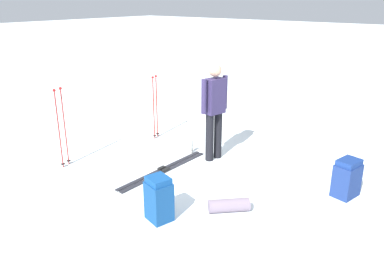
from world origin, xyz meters
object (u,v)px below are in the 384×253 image
Objects in this scene: backpack_large_dark at (159,199)px; backpack_bright at (347,178)px; ski_poles_planted_near at (155,104)px; thermos_bottle at (191,146)px; ski_pair_near at (164,170)px; ski_poles_planted_far at (61,124)px; sleeping_mat_rolled at (229,205)px; skier_standing at (214,107)px.

backpack_large_dark reaches higher than backpack_bright.
ski_poles_planted_near is 4.96× the size of thermos_bottle.
backpack_large_dark reaches higher than ski_pair_near.
ski_poles_planted_near reaches higher than backpack_large_dark.
backpack_bright is 2.17× the size of thermos_bottle.
ski_poles_planted_far reaches higher than ski_poles_planted_near.
sleeping_mat_rolled is (0.39, 1.54, 0.08)m from ski_pair_near.
thermos_bottle reaches higher than ski_pair_near.
ski_poles_planted_far is at bearing -58.63° from ski_pair_near.
skier_standing is 1.36m from ski_pair_near.
ski_poles_planted_near is at bearing -135.83° from backpack_large_dark.
ski_poles_planted_far is at bearing -80.65° from sleeping_mat_rolled.
skier_standing is 1.57m from ski_poles_planted_near.
ski_poles_planted_far reaches higher than thermos_bottle.
ski_pair_near is at bearing -139.91° from backpack_large_dark.
sleeping_mat_rolled is (1.40, -1.09, -0.19)m from backpack_bright.
skier_standing reaches higher than ski_poles_planted_far.
backpack_bright is 2.75m from thermos_bottle.
sleeping_mat_rolled is 2.09m from thermos_bottle.
ski_poles_planted_far is at bearing -95.31° from backpack_large_dark.
ski_poles_planted_near is at bearing -100.19° from thermos_bottle.
ski_pair_near is at bearing -68.93° from backpack_bright.
backpack_large_dark reaches higher than sleeping_mat_rolled.
ski_poles_planted_near is at bearing -118.27° from sleeping_mat_rolled.
ski_poles_planted_near is 0.95× the size of ski_poles_planted_far.
skier_standing reaches higher than sleeping_mat_rolled.
backpack_large_dark is 0.96m from sleeping_mat_rolled.
sleeping_mat_rolled is (-0.49, 2.99, -0.66)m from ski_poles_planted_far.
thermos_bottle is at bearing -127.49° from sleeping_mat_rolled.
thermos_bottle is (-1.99, -1.05, -0.16)m from backpack_large_dark.
ski_poles_planted_far is 5.23× the size of thermos_bottle.
backpack_large_dark is at bearing 40.09° from ski_pair_near.
backpack_bright is 1.03× the size of sleeping_mat_rolled.
ski_poles_planted_near is (-1.07, -1.18, 0.70)m from ski_pair_near.
backpack_large_dark is 2.44m from ski_poles_planted_far.
thermos_bottle is (0.19, 1.06, -0.59)m from ski_poles_planted_near.
ski_poles_planted_far is (1.96, -0.27, 0.04)m from ski_poles_planted_near.
ski_poles_planted_near reaches higher than thermos_bottle.
skier_standing is 0.88× the size of ski_pair_near.
skier_standing is 3.01× the size of backpack_bright.
sleeping_mat_rolled is at bearing 52.51° from thermos_bottle.
ski_poles_planted_far reaches higher than backpack_bright.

